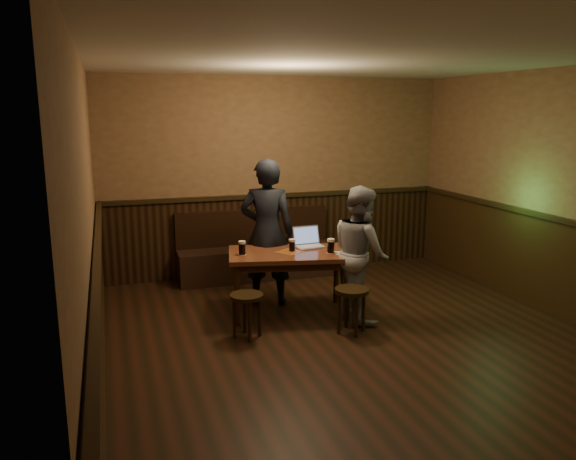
% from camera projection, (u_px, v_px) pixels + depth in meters
% --- Properties ---
extents(room, '(5.04, 6.04, 2.84)m').
position_uv_depth(room, '(359.00, 227.00, 5.51)').
color(room, black).
rests_on(room, ground).
extents(bench, '(2.20, 0.50, 0.95)m').
position_uv_depth(bench, '(256.00, 256.00, 7.93)').
color(bench, black).
rests_on(bench, ground).
extents(pub_table, '(1.52, 1.06, 0.74)m').
position_uv_depth(pub_table, '(290.00, 260.00, 6.44)').
color(pub_table, '#512617').
rests_on(pub_table, ground).
extents(stool_left, '(0.37, 0.37, 0.47)m').
position_uv_depth(stool_left, '(247.00, 303.00, 5.79)').
color(stool_left, black).
rests_on(stool_left, ground).
extents(stool_right, '(0.38, 0.38, 0.49)m').
position_uv_depth(stool_right, '(352.00, 297.00, 5.92)').
color(stool_right, black).
rests_on(stool_right, ground).
extents(pint_left, '(0.10, 0.10, 0.16)m').
position_uv_depth(pint_left, '(242.00, 248.00, 6.27)').
color(pint_left, maroon).
rests_on(pint_left, pub_table).
extents(pint_mid, '(0.09, 0.09, 0.15)m').
position_uv_depth(pint_mid, '(292.00, 245.00, 6.42)').
color(pint_mid, maroon).
rests_on(pint_mid, pub_table).
extents(pint_right, '(0.11, 0.11, 0.17)m').
position_uv_depth(pint_right, '(331.00, 246.00, 6.34)').
color(pint_right, maroon).
rests_on(pint_right, pub_table).
extents(laptop, '(0.35, 0.29, 0.24)m').
position_uv_depth(laptop, '(308.00, 242.00, 6.65)').
color(laptop, silver).
rests_on(laptop, pub_table).
extents(menu, '(0.25, 0.20, 0.00)m').
position_uv_depth(menu, '(344.00, 253.00, 6.36)').
color(menu, silver).
rests_on(menu, pub_table).
extents(person_suit, '(0.76, 0.64, 1.78)m').
position_uv_depth(person_suit, '(267.00, 232.00, 6.75)').
color(person_suit, black).
rests_on(person_suit, ground).
extents(person_grey, '(0.59, 0.75, 1.52)m').
position_uv_depth(person_grey, '(360.00, 253.00, 6.29)').
color(person_grey, gray).
rests_on(person_grey, ground).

